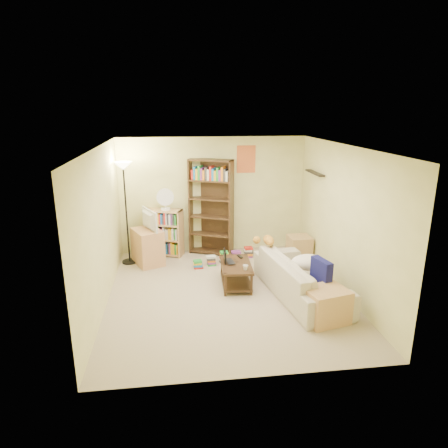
{
  "coord_description": "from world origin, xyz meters",
  "views": [
    {
      "loc": [
        -0.86,
        -6.21,
        3.08
      ],
      "look_at": [
        0.04,
        0.68,
        1.05
      ],
      "focal_mm": 32.0,
      "sensor_mm": 36.0,
      "label": 1
    }
  ],
  "objects_px": {
    "laptop": "(232,261)",
    "floor_lamp": "(124,183)",
    "television": "(146,220)",
    "tall_bookshelf": "(211,205)",
    "end_cabinet": "(325,305)",
    "tabby_cat": "(266,240)",
    "coffee_table": "(236,271)",
    "sofa": "(300,277)",
    "short_bookshelf": "(164,232)",
    "tv_stand": "(148,247)",
    "mug": "(245,267)",
    "desk_fan": "(165,199)",
    "side_table": "(299,248)"
  },
  "relations": [
    {
      "from": "side_table",
      "to": "tv_stand",
      "type": "bearing_deg",
      "value": 176.61
    },
    {
      "from": "laptop",
      "to": "floor_lamp",
      "type": "distance_m",
      "value": 2.65
    },
    {
      "from": "sofa",
      "to": "tabby_cat",
      "type": "bearing_deg",
      "value": 18.61
    },
    {
      "from": "desk_fan",
      "to": "end_cabinet",
      "type": "relative_size",
      "value": 0.75
    },
    {
      "from": "tv_stand",
      "to": "coffee_table",
      "type": "bearing_deg",
      "value": -62.33
    },
    {
      "from": "tv_stand",
      "to": "short_bookshelf",
      "type": "bearing_deg",
      "value": 31.04
    },
    {
      "from": "television",
      "to": "end_cabinet",
      "type": "bearing_deg",
      "value": -158.48
    },
    {
      "from": "laptop",
      "to": "floor_lamp",
      "type": "xyz_separation_m",
      "value": [
        -1.96,
        1.3,
        1.23
      ]
    },
    {
      "from": "sofa",
      "to": "short_bookshelf",
      "type": "xyz_separation_m",
      "value": [
        -2.31,
        2.26,
        0.18
      ]
    },
    {
      "from": "laptop",
      "to": "mug",
      "type": "height_order",
      "value": "mug"
    },
    {
      "from": "mug",
      "to": "desk_fan",
      "type": "xyz_separation_m",
      "value": [
        -1.35,
        2.0,
        0.79
      ]
    },
    {
      "from": "sofa",
      "to": "television",
      "type": "relative_size",
      "value": 3.36
    },
    {
      "from": "tv_stand",
      "to": "desk_fan",
      "type": "bearing_deg",
      "value": 23.71
    },
    {
      "from": "tabby_cat",
      "to": "tv_stand",
      "type": "bearing_deg",
      "value": 156.25
    },
    {
      "from": "laptop",
      "to": "floor_lamp",
      "type": "relative_size",
      "value": 0.16
    },
    {
      "from": "television",
      "to": "tall_bookshelf",
      "type": "height_order",
      "value": "tall_bookshelf"
    },
    {
      "from": "television",
      "to": "desk_fan",
      "type": "xyz_separation_m",
      "value": [
        0.38,
        0.43,
        0.32
      ]
    },
    {
      "from": "tabby_cat",
      "to": "short_bookshelf",
      "type": "distance_m",
      "value": 2.4
    },
    {
      "from": "tabby_cat",
      "to": "mug",
      "type": "bearing_deg",
      "value": -130.1
    },
    {
      "from": "laptop",
      "to": "sofa",
      "type": "bearing_deg",
      "value": -126.04
    },
    {
      "from": "tabby_cat",
      "to": "short_bookshelf",
      "type": "xyz_separation_m",
      "value": [
        -1.9,
        1.45,
        -0.23
      ]
    },
    {
      "from": "desk_fan",
      "to": "television",
      "type": "bearing_deg",
      "value": -132.04
    },
    {
      "from": "television",
      "to": "short_bookshelf",
      "type": "bearing_deg",
      "value": -58.96
    },
    {
      "from": "laptop",
      "to": "end_cabinet",
      "type": "relative_size",
      "value": 0.55
    },
    {
      "from": "tabby_cat",
      "to": "tall_bookshelf",
      "type": "distance_m",
      "value": 1.71
    },
    {
      "from": "side_table",
      "to": "tabby_cat",
      "type": "bearing_deg",
      "value": -138.57
    },
    {
      "from": "sofa",
      "to": "tv_stand",
      "type": "distance_m",
      "value": 3.18
    },
    {
      "from": "television",
      "to": "floor_lamp",
      "type": "distance_m",
      "value": 0.83
    },
    {
      "from": "laptop",
      "to": "mug",
      "type": "xyz_separation_m",
      "value": [
        0.17,
        -0.38,
        0.03
      ]
    },
    {
      "from": "tall_bookshelf",
      "to": "end_cabinet",
      "type": "bearing_deg",
      "value": -41.7
    },
    {
      "from": "sofa",
      "to": "television",
      "type": "bearing_deg",
      "value": 47.51
    },
    {
      "from": "short_bookshelf",
      "to": "end_cabinet",
      "type": "relative_size",
      "value": 1.65
    },
    {
      "from": "sofa",
      "to": "tabby_cat",
      "type": "distance_m",
      "value": 0.99
    },
    {
      "from": "mug",
      "to": "television",
      "type": "distance_m",
      "value": 2.38
    },
    {
      "from": "mug",
      "to": "tall_bookshelf",
      "type": "relative_size",
      "value": 0.06
    },
    {
      "from": "sofa",
      "to": "end_cabinet",
      "type": "distance_m",
      "value": 0.9
    },
    {
      "from": "short_bookshelf",
      "to": "end_cabinet",
      "type": "height_order",
      "value": "short_bookshelf"
    },
    {
      "from": "desk_fan",
      "to": "floor_lamp",
      "type": "relative_size",
      "value": 0.22
    },
    {
      "from": "television",
      "to": "tall_bookshelf",
      "type": "distance_m",
      "value": 1.42
    },
    {
      "from": "laptop",
      "to": "side_table",
      "type": "bearing_deg",
      "value": -64.37
    },
    {
      "from": "short_bookshelf",
      "to": "desk_fan",
      "type": "bearing_deg",
      "value": -19.23
    },
    {
      "from": "sofa",
      "to": "short_bookshelf",
      "type": "bearing_deg",
      "value": 37.26
    },
    {
      "from": "sofa",
      "to": "side_table",
      "type": "xyz_separation_m",
      "value": [
        0.49,
        1.6,
        -0.07
      ]
    },
    {
      "from": "sofa",
      "to": "short_bookshelf",
      "type": "relative_size",
      "value": 2.29
    },
    {
      "from": "laptop",
      "to": "television",
      "type": "distance_m",
      "value": 2.02
    },
    {
      "from": "tabby_cat",
      "to": "coffee_table",
      "type": "relative_size",
      "value": 0.53
    },
    {
      "from": "sofa",
      "to": "tabby_cat",
      "type": "height_order",
      "value": "tabby_cat"
    },
    {
      "from": "laptop",
      "to": "mug",
      "type": "distance_m",
      "value": 0.42
    },
    {
      "from": "floor_lamp",
      "to": "side_table",
      "type": "height_order",
      "value": "floor_lamp"
    },
    {
      "from": "end_cabinet",
      "to": "coffee_table",
      "type": "bearing_deg",
      "value": 128.77
    }
  ]
}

